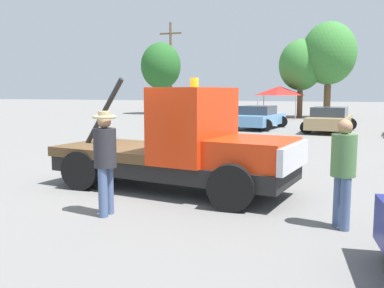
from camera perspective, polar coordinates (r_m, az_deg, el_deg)
name	(u,v)px	position (r m, az deg, el deg)	size (l,w,h in m)	color
ground_plane	(171,189)	(9.67, -2.83, -6.07)	(160.00, 160.00, 0.00)	slate
tow_truck	(184,148)	(9.33, -1.06, -0.57)	(5.77, 2.87, 2.51)	black
person_near_truck	(343,166)	(7.20, 19.52, -2.80)	(0.39, 0.39, 1.76)	#475B84
person_at_hood	(105,155)	(7.64, -11.51, -1.40)	(0.41, 0.41, 1.86)	#475B84
parked_car_silver	(190,118)	(24.63, -0.30, 3.53)	(3.03, 5.10, 1.34)	#B7B7BC
parked_car_skyblue	(259,118)	(25.04, 8.90, 3.50)	(2.98, 4.65, 1.34)	#669ED1
parked_car_tan	(330,120)	(23.90, 17.87, 3.07)	(2.87, 4.67, 1.34)	tan
canopy_tent_red	(279,91)	(34.85, 11.55, 6.97)	(2.94, 2.94, 2.54)	#9E9EA3
tree_left	(161,66)	(40.52, -4.18, 10.31)	(3.71, 3.71, 6.63)	brown
tree_center	(329,54)	(36.23, 17.79, 11.40)	(4.25, 4.25, 7.60)	brown
tree_right	(301,65)	(36.16, 14.32, 10.14)	(3.53, 3.53, 6.30)	brown
traffic_cone	(263,151)	(14.15, 9.40, -0.89)	(0.40, 0.40, 0.55)	black
utility_pole	(171,66)	(41.81, -2.84, 10.40)	(2.20, 0.24, 8.63)	brown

